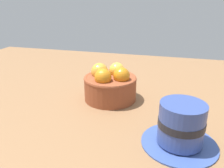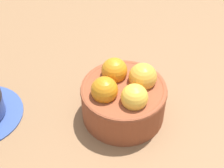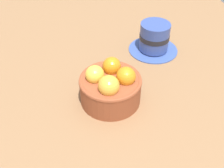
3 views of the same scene
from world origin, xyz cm
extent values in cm
cube|color=brown|center=(0.00, 0.00, -1.93)|extent=(147.10, 103.63, 3.87)
cylinder|color=brown|center=(0.00, 0.00, 3.11)|extent=(13.67, 13.67, 6.22)
torus|color=brown|center=(0.00, 0.00, 5.82)|extent=(13.87, 13.87, 1.00)
sphere|color=gold|center=(-0.95, -3.23, 7.20)|extent=(4.17, 4.17, 4.17)
sphere|color=gold|center=(3.23, -0.95, 7.20)|extent=(4.55, 4.55, 4.55)
sphere|color=orange|center=(0.95, 3.23, 7.20)|extent=(4.27, 4.27, 4.27)
sphere|color=orange|center=(-3.23, 0.95, 7.20)|extent=(4.24, 4.24, 4.24)
cylinder|color=#385095|center=(-17.84, 15.96, 0.30)|extent=(13.94, 13.94, 0.60)
cylinder|color=#33478C|center=(-17.84, 15.96, 4.47)|extent=(8.20, 8.20, 7.74)
cylinder|color=black|center=(-17.84, 15.96, 4.58)|extent=(8.36, 8.36, 1.39)
camera|label=1|loc=(-15.25, 53.10, 25.44)|focal=36.04mm
camera|label=2|loc=(-27.47, -27.24, 43.75)|focal=54.93mm
camera|label=3|loc=(45.08, -8.64, 44.38)|focal=44.14mm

